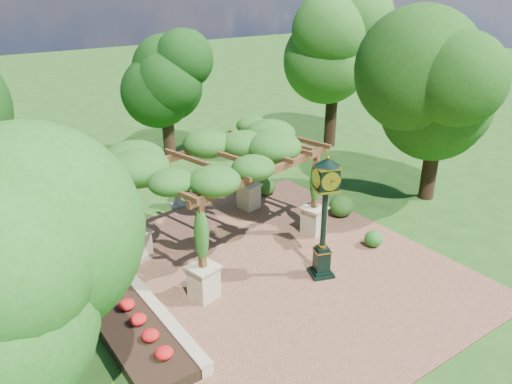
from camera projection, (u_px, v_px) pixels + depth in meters
ground at (301, 280)px, 16.04m from camera, size 120.00×120.00×0.00m
brick_plaza at (282, 266)px, 16.79m from camera, size 10.00×12.00×0.04m
border_wall at (163, 318)px, 13.91m from camera, size 0.35×5.00×0.40m
flower_bed at (132, 331)px, 13.44m from camera, size 1.50×5.00×0.36m
pedestal_clock at (325, 207)px, 15.31m from camera, size 1.03×1.03×4.09m
pergola at (228, 159)px, 16.77m from camera, size 7.18×5.35×4.07m
sundial at (177, 196)px, 21.05m from camera, size 0.66×0.66×1.06m
shrub_front at (374, 239)px, 17.87m from camera, size 0.74×0.74×0.59m
shrub_mid at (341, 206)px, 20.10m from camera, size 1.19×1.19×0.89m
shrub_back at (266, 187)px, 22.11m from camera, size 1.06×1.06×0.75m
tree_north at (164, 75)px, 25.08m from camera, size 3.46×3.46×6.47m
tree_east_far at (336, 37)px, 26.50m from camera, size 4.38×4.38×8.81m
tree_east_near at (442, 85)px, 20.09m from camera, size 4.61×4.61×7.20m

